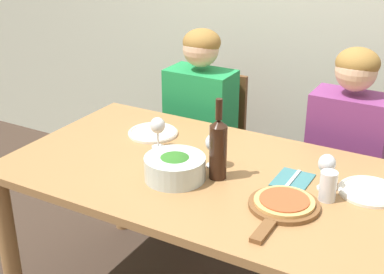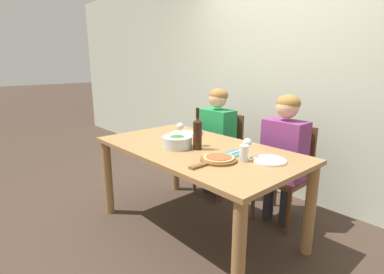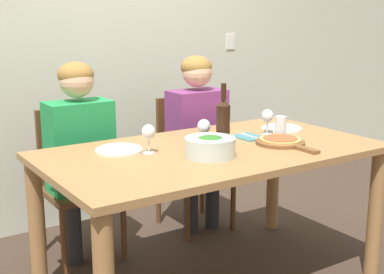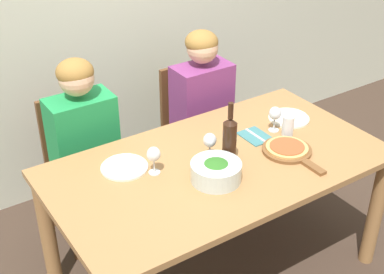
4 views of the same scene
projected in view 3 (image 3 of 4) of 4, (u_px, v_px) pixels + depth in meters
The scene contains 16 objects.
back_wall at pixel (104, 32), 3.76m from camera, with size 10.00×0.06×2.70m.
dining_table at pixel (212, 170), 2.84m from camera, with size 1.77×0.97×0.78m.
chair_left at pixel (76, 178), 3.31m from camera, with size 0.42×0.42×0.91m.
chair_right at pixel (189, 158), 3.76m from camera, with size 0.42×0.42×0.91m.
person_woman at pixel (81, 144), 3.16m from camera, with size 0.47×0.51×1.20m.
person_man at pixel (198, 127), 3.62m from camera, with size 0.47×0.51×1.20m.
wine_bottle at pixel (223, 123), 2.78m from camera, with size 0.07×0.07×0.35m.
broccoli_bowl at pixel (210, 147), 2.64m from camera, with size 0.25×0.25×0.11m.
dinner_plate_left at pixel (119, 150), 2.75m from camera, with size 0.24×0.24×0.02m.
dinner_plate_right at pixel (282, 128), 3.27m from camera, with size 0.24×0.24×0.02m.
pizza_on_board at pixel (282, 141), 2.90m from camera, with size 0.27×0.41×0.04m.
wine_glass_left at pixel (149, 133), 2.69m from camera, with size 0.07×0.07×0.15m.
wine_glass_right at pixel (267, 117), 3.11m from camera, with size 0.07×0.07×0.15m.
wine_glass_centre at pixel (204, 128), 2.82m from camera, with size 0.07×0.07×0.15m.
water_tumbler at pixel (281, 126), 3.08m from camera, with size 0.07×0.07×0.12m.
fork_on_napkin at pixel (249, 137), 3.07m from camera, with size 0.14×0.18×0.01m.
Camera 3 is at (-1.60, -2.22, 1.47)m, focal length 50.00 mm.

